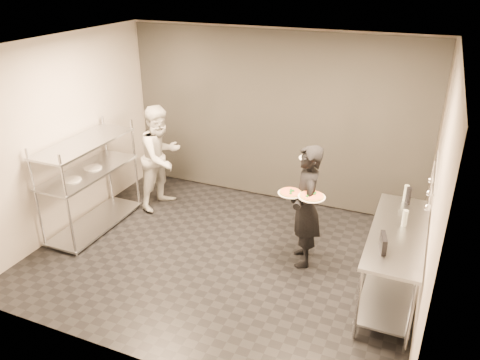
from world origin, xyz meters
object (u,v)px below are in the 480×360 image
at_px(salad_plate, 310,157).
at_px(bottle_green, 406,193).
at_px(prep_counter, 395,253).
at_px(chef, 161,157).
at_px(pizza_plate_near, 290,193).
at_px(bottle_clear, 405,218).
at_px(bottle_dark, 408,196).
at_px(pass_rack, 90,180).
at_px(pizza_plate_far, 312,196).
at_px(pos_monitor, 383,243).
at_px(waiter, 306,207).

height_order(salad_plate, bottle_green, salad_plate).
bearing_deg(prep_counter, chef, 164.87).
relative_size(pizza_plate_near, bottle_green, 1.46).
xyz_separation_m(bottle_clear, bottle_dark, (-0.01, 0.58, 0.01)).
bearing_deg(pass_rack, salad_plate, 11.39).
distance_m(bottle_green, bottle_dark, 0.09).
height_order(pizza_plate_far, salad_plate, salad_plate).
bearing_deg(salad_plate, pass_rack, -168.61).
bearing_deg(pos_monitor, bottle_clear, 62.51).
bearing_deg(bottle_dark, pizza_plate_far, -150.88).
bearing_deg(waiter, bottle_clear, 58.34).
relative_size(waiter, pizza_plate_far, 4.95).
xyz_separation_m(chef, pizza_plate_far, (2.68, -0.89, 0.25)).
bearing_deg(prep_counter, bottle_clear, 74.10).
bearing_deg(pizza_plate_far, salad_plate, 109.16).
relative_size(salad_plate, bottle_dark, 1.27).
bearing_deg(bottle_green, pizza_plate_near, -154.55).
bearing_deg(pos_monitor, bottle_green, 72.01).
xyz_separation_m(chef, pizza_plate_near, (2.40, -0.84, 0.22)).
relative_size(waiter, pizza_plate_near, 5.30).
relative_size(pass_rack, salad_plate, 5.63).
height_order(chef, bottle_clear, chef).
height_order(prep_counter, bottle_green, bottle_green).
height_order(chef, bottle_green, chef).
height_order(chef, salad_plate, chef).
bearing_deg(pass_rack, pizza_plate_far, 2.08).
bearing_deg(salad_plate, chef, 171.26).
bearing_deg(bottle_dark, pass_rack, -170.63).
xyz_separation_m(pizza_plate_near, pos_monitor, (1.21, -0.64, -0.06)).
height_order(waiter, bottle_clear, waiter).
bearing_deg(chef, prep_counter, -93.82).
bearing_deg(bottle_dark, chef, 175.56).
relative_size(chef, bottle_clear, 8.42).
height_order(waiter, bottle_dark, waiter).
height_order(pass_rack, chef, chef).
relative_size(chef, salad_plate, 5.96).
height_order(prep_counter, pizza_plate_near, pizza_plate_near).
distance_m(pass_rack, pos_monitor, 4.24).
distance_m(prep_counter, bottle_green, 0.89).
distance_m(pos_monitor, bottle_clear, 0.63).
distance_m(prep_counter, pizza_plate_far, 1.15).
distance_m(pass_rack, pizza_plate_near, 3.02).
xyz_separation_m(waiter, chef, (-2.57, 0.69, 0.02)).
height_order(salad_plate, bottle_dark, salad_plate).
height_order(prep_counter, bottle_clear, bottle_clear).
bearing_deg(pass_rack, waiter, 5.83).
xyz_separation_m(waiter, pizza_plate_far, (0.12, -0.20, 0.27)).
bearing_deg(waiter, pizza_plate_near, -70.66).
height_order(pizza_plate_far, pos_monitor, pizza_plate_far).
height_order(chef, pos_monitor, chef).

